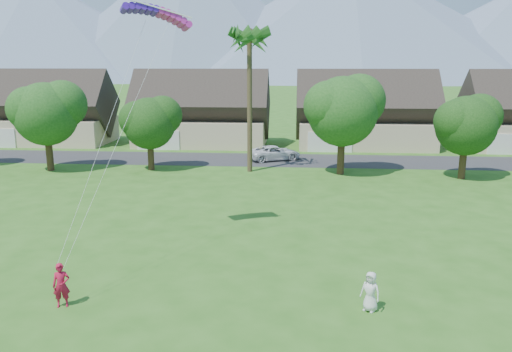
# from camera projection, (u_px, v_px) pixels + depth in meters

# --- Properties ---
(ground) EXTENTS (500.00, 500.00, 0.00)m
(ground) POSITION_uv_depth(u_px,v_px,m) (233.00, 350.00, 16.88)
(ground) COLOR #2D6019
(ground) RESTS_ON ground
(street) EXTENTS (90.00, 7.00, 0.01)m
(street) POSITION_uv_depth(u_px,v_px,m) (275.00, 160.00, 49.93)
(street) COLOR #2D2D30
(street) RESTS_ON ground
(kite_flyer) EXTENTS (0.76, 0.61, 1.81)m
(kite_flyer) POSITION_uv_depth(u_px,v_px,m) (61.00, 285.00, 19.75)
(kite_flyer) COLOR #AD1332
(kite_flyer) RESTS_ON ground
(watcher) EXTENTS (0.94, 0.86, 1.62)m
(watcher) POSITION_uv_depth(u_px,v_px,m) (370.00, 292.00, 19.43)
(watcher) COLOR silver
(watcher) RESTS_ON ground
(parked_car) EXTENTS (5.77, 4.36, 1.46)m
(parked_car) POSITION_uv_depth(u_px,v_px,m) (274.00, 153.00, 49.77)
(parked_car) COLOR silver
(parked_car) RESTS_ON ground
(mountain_ridge) EXTENTS (540.00, 240.00, 70.00)m
(mountain_ridge) POSITION_uv_depth(u_px,v_px,m) (312.00, 25.00, 262.40)
(mountain_ridge) COLOR slate
(mountain_ridge) RESTS_ON ground
(houses_row) EXTENTS (72.75, 8.19, 8.86)m
(houses_row) POSITION_uv_depth(u_px,v_px,m) (282.00, 116.00, 57.88)
(houses_row) COLOR beige
(houses_row) RESTS_ON ground
(tree_row) EXTENTS (62.27, 6.67, 8.45)m
(tree_row) POSITION_uv_depth(u_px,v_px,m) (259.00, 118.00, 43.02)
(tree_row) COLOR #47301C
(tree_row) RESTS_ON ground
(fan_palm) EXTENTS (3.00, 3.00, 13.80)m
(fan_palm) POSITION_uv_depth(u_px,v_px,m) (249.00, 35.00, 42.12)
(fan_palm) COLOR #4C3D26
(fan_palm) RESTS_ON ground
(parafoil_kite) EXTENTS (3.66, 1.62, 0.50)m
(parafoil_kite) POSITION_uv_depth(u_px,v_px,m) (157.00, 12.00, 24.65)
(parafoil_kite) COLOR #4A19BC
(parafoil_kite) RESTS_ON ground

